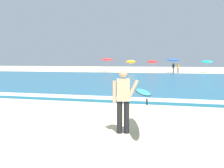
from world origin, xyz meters
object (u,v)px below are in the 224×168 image
Objects in this scene: beach_umbrella_4 at (207,62)px; beach_umbrella_3 at (173,60)px; beach_umbrella_0 at (107,60)px; beachgoer_near_row_left at (178,68)px; beachgoer_near_row_mid at (173,68)px; surfer_with_board at (133,95)px; beach_umbrella_1 at (131,62)px; beach_umbrella_2 at (152,62)px.

beach_umbrella_3 is at bearing -153.10° from beach_umbrella_4.
beachgoer_near_row_left is (12.00, -0.37, -1.31)m from beach_umbrella_0.
beach_umbrella_4 is 6.06m from beachgoer_near_row_mid.
beach_umbrella_3 is at bearing 90.84° from surfer_with_board.
surfer_with_board is 1.16× the size of beach_umbrella_3.
beach_umbrella_1 reaches higher than beach_umbrella_4.
beach_umbrella_1 is at bearing 101.51° from surfer_with_board.
beach_umbrella_4 reaches higher than beachgoer_near_row_mid.
beach_umbrella_3 is at bearing -5.39° from beach_umbrella_0.
beachgoer_near_row_left is at bearing -19.67° from beach_umbrella_2.
beach_umbrella_2 reaches higher than surfer_with_board.
beachgoer_near_row_mid is at bearing 90.79° from surfer_with_board.
beach_umbrella_1 is 8.27m from beachgoer_near_row_left.
beach_umbrella_1 is at bearing 17.36° from beach_umbrella_0.
beach_umbrella_2 is (3.76, -0.06, -0.02)m from beach_umbrella_1.
beach_umbrella_3 is at bearing -32.01° from beach_umbrella_2.
beachgoer_near_row_mid is (0.04, -0.32, -1.23)m from beach_umbrella_3.
beach_umbrella_4 is (8.80, 0.43, 0.02)m from beach_umbrella_2.
surfer_with_board reaches higher than beachgoer_near_row_mid.
surfer_with_board is 38.77m from beach_umbrella_2.
beach_umbrella_3 reaches higher than surfer_with_board.
beach_umbrella_1 is at bearing -178.33° from beach_umbrella_4.
beachgoer_near_row_left is (0.73, 0.69, -1.23)m from beach_umbrella_3.
beach_umbrella_4 is 1.32× the size of beachgoer_near_row_left.
beach_umbrella_1 is at bearing 168.79° from beachgoer_near_row_left.
surfer_with_board is 1.27× the size of beach_umbrella_4.
beach_umbrella_3 is at bearing 97.27° from beachgoer_near_row_mid.
beach_umbrella_1 is 12.57m from beach_umbrella_4.
beachgoer_near_row_mid is at bearing -150.19° from beach_umbrella_4.
beach_umbrella_1 is at bearing 160.49° from beachgoer_near_row_mid.
beach_umbrella_0 is 1.50× the size of beachgoer_near_row_left.
beach_umbrella_4 is (4.70, 38.98, 0.76)m from surfer_with_board.
beach_umbrella_3 is 1.46× the size of beachgoer_near_row_mid.
beachgoer_near_row_left is at bearing 43.32° from beach_umbrella_3.
surfer_with_board is at bearing -89.16° from beach_umbrella_3.
beach_umbrella_0 is at bearing 107.51° from surfer_with_board.
beach_umbrella_0 is at bearing -171.36° from beach_umbrella_2.
beach_umbrella_3 reaches higher than beachgoer_near_row_left.
beachgoer_near_row_left is 1.23m from beachgoer_near_row_mid.
beach_umbrella_1 reaches higher than surfer_with_board.
beach_umbrella_4 is at bearing 2.77° from beach_umbrella_2.
beach_umbrella_4 is at bearing 23.57° from beachgoer_near_row_left.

